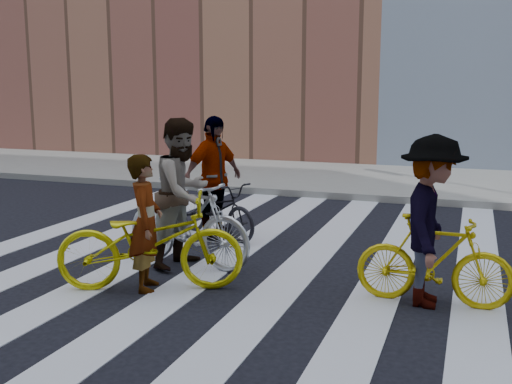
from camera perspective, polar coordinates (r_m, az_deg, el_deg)
The scene contains 11 objects.
ground at distance 8.10m, azimuth 0.43°, elevation -6.95°, with size 100.00×100.00×0.00m, color black.
sidewalk_far at distance 15.20m, azimuth 9.95°, elevation 1.17°, with size 100.00×5.00×0.15m, color gray.
zebra_crosswalk at distance 8.10m, azimuth 0.43°, elevation -6.91°, with size 8.25×10.00×0.01m.
bike_yellow_left at distance 7.11m, azimuth -10.05°, elevation -4.76°, with size 0.75×2.17×1.14m, color #C5BD0A.
bike_silver_mid at distance 7.99m, azimuth -6.58°, elevation -2.88°, with size 0.56×1.97×1.18m, color #B9BCC4.
bike_yellow_right at distance 6.81m, azimuth 16.59°, elevation -6.27°, with size 0.47×1.67×1.00m, color gold.
bike_dark_rear at distance 9.49m, azimuth -3.79°, elevation -1.65°, with size 0.60×1.71×0.90m, color black.
rider_left at distance 7.08m, azimuth -10.46°, elevation -2.90°, with size 0.58×0.38×1.60m, color slate.
rider_mid at distance 7.93m, azimuth -6.96°, elevation -0.09°, with size 0.96×0.74×1.97m, color slate.
rider_right at distance 6.71m, azimuth 16.35°, elevation -2.69°, with size 1.21×0.69×1.87m, color slate.
rider_rear at distance 9.43m, azimuth -4.10°, elevation 1.42°, with size 1.13×0.47×1.92m, color slate.
Camera 1 is at (2.59, -7.30, 2.35)m, focal length 42.00 mm.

